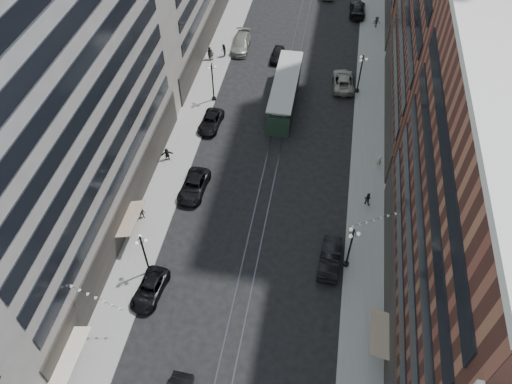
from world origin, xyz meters
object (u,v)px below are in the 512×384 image
Objects in this scene: lamppost_sw_far at (145,254)px; car_10 at (330,257)px; pedestrian_6 at (212,54)px; pedestrian_extra_0 at (224,50)px; lamppost_sw_mid at (213,81)px; pedestrian_5 at (167,154)px; pedestrian_8 at (379,161)px; pedestrian_extra_1 at (210,53)px; car_2 at (150,289)px; streetcar at (285,93)px; car_8 at (241,43)px; car_extra_1 at (211,122)px; lamppost_se_mid at (360,73)px; car_7 at (194,186)px; pedestrian_7 at (367,199)px; pedestrian_2 at (142,213)px; lamppost_se_far at (350,247)px; car_12 at (358,9)px; pedestrian_9 at (376,22)px; car_11 at (343,81)px; car_13 at (277,55)px.

lamppost_sw_far reaches higher than car_10.
pedestrian_6 is 0.87× the size of pedestrian_extra_0.
pedestrian_6 is (-2.37, 9.07, -2.13)m from lamppost_sw_mid.
pedestrian_5 is 0.94× the size of pedestrian_8.
car_2 is at bearing 141.37° from pedestrian_extra_1.
streetcar is 2.20× the size of car_8.
lamppost_sw_mid is 1.10× the size of car_extra_1.
pedestrian_6 reaches higher than car_10.
lamppost_se_mid is 2.96× the size of pedestrian_extra_1.
streetcar reaches higher than car_8.
pedestrian_7 reaches higher than car_7.
car_7 is at bearing 38.19° from pedestrian_2.
lamppost_se_far is 3.56× the size of pedestrian_2.
pedestrian_9 reaches higher than car_12.
lamppost_se_mid reaches higher than pedestrian_7.
lamppost_se_far reaches higher than car_12.
pedestrian_5 reaches higher than car_11.
pedestrian_extra_0 is at bearing 91.43° from lamppost_sw_far.
car_12 is 42.99m from pedestrian_5.
lamppost_se_mid reaches higher than car_extra_1.
lamppost_se_mid is (18.40, 5.00, 0.00)m from lamppost_sw_mid.
streetcar reaches higher than pedestrian_7.
car_13 is (5.67, -1.84, -0.17)m from car_8.
pedestrian_9 is 0.91× the size of pedestrian_extra_0.
lamppost_se_mid is 0.90× the size of car_8.
lamppost_sw_far is at bearing -99.39° from car_13.
car_7 is 3.48× the size of pedestrian_7.
lamppost_se_mid is 3.31× the size of pedestrian_8.
pedestrian_5 reaches higher than car_13.
pedestrian_8 is 0.89× the size of pedestrian_extra_0.
pedestrian_extra_1 is (-9.50, -1.76, 0.36)m from car_13.
car_8 is 39.03m from car_10.
pedestrian_6 is (-20.77, 4.07, -2.13)m from lamppost_se_mid.
lamppost_sw_mid reaches higher than car_2.
pedestrian_7 is at bearing 149.10° from pedestrian_6.
lamppost_se_far is at bearing 25.81° from car_2.
car_7 is at bearing -114.38° from streetcar.
pedestrian_2 is 0.93× the size of pedestrian_8.
lamppost_sw_far is at bearing 58.47° from car_11.
car_11 is at bearing -143.12° from pedestrian_extra_1.
lamppost_sw_far is 17.39m from car_10.
pedestrian_extra_0 is at bearing 98.26° from car_7.
pedestrian_8 reaches higher than car_11.
lamppost_sw_far is 1.31× the size of car_13.
car_8 reaches higher than car_2.
streetcar is 8.63× the size of pedestrian_2.
car_2 is at bearing -76.64° from pedestrian_2.
lamppost_se_mid is at bearing 69.23° from car_2.
car_10 is 2.88× the size of pedestrian_extra_0.
car_extra_1 is at bearing 60.40° from car_12.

